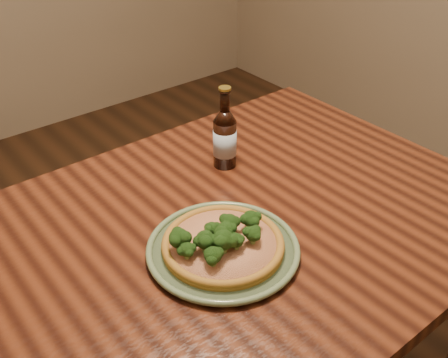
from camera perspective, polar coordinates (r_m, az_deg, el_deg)
table at (r=1.17m, az=-5.86°, el=-11.40°), size 1.60×0.90×0.75m
plate at (r=1.09m, az=-0.11°, el=-7.62°), size 0.32×0.32×0.02m
pizza at (r=1.08m, az=-0.21°, el=-6.94°), size 0.25×0.25×0.07m
beer_bottle at (r=1.34m, az=0.09°, el=4.51°), size 0.06×0.06×0.22m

